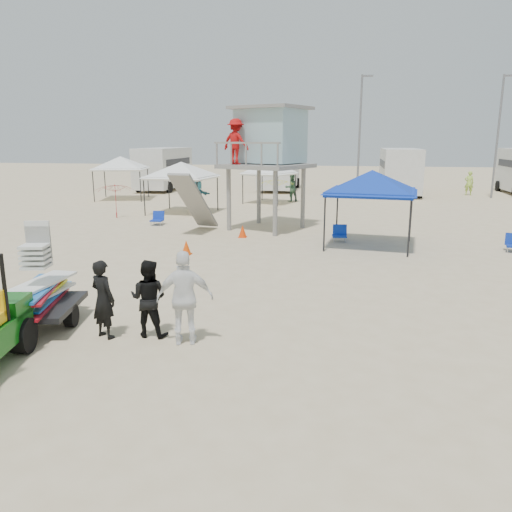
% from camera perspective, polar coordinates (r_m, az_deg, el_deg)
% --- Properties ---
extents(ground, '(140.00, 140.00, 0.00)m').
position_cam_1_polar(ground, '(9.08, -6.77, -12.18)').
color(ground, beige).
rests_on(ground, ground).
extents(surf_trailer, '(1.60, 2.42, 1.97)m').
position_cam_1_polar(surf_trailer, '(11.35, -23.20, -3.62)').
color(surf_trailer, black).
rests_on(surf_trailer, ground).
extents(man_left, '(0.68, 0.58, 1.59)m').
position_cam_1_polar(man_left, '(10.34, -17.07, -4.74)').
color(man_left, black).
rests_on(man_left, ground).
extents(man_mid, '(0.77, 0.61, 1.57)m').
position_cam_1_polar(man_mid, '(10.20, -12.17, -4.74)').
color(man_mid, black).
rests_on(man_mid, ground).
extents(man_right, '(1.16, 0.71, 1.84)m').
position_cam_1_polar(man_right, '(9.65, -8.10, -4.78)').
color(man_right, white).
rests_on(man_right, ground).
extents(lifeguard_tower, '(4.22, 4.22, 5.14)m').
position_cam_1_polar(lifeguard_tower, '(22.02, 1.03, 13.04)').
color(lifeguard_tower, gray).
rests_on(lifeguard_tower, ground).
extents(canopy_blue, '(3.38, 3.38, 3.21)m').
position_cam_1_polar(canopy_blue, '(18.74, 13.13, 9.10)').
color(canopy_blue, black).
rests_on(canopy_blue, ground).
extents(canopy_white_a, '(3.38, 3.38, 3.13)m').
position_cam_1_polar(canopy_white_a, '(27.20, -8.54, 10.29)').
color(canopy_white_a, black).
rests_on(canopy_white_a, ground).
extents(canopy_white_b, '(3.75, 3.75, 3.22)m').
position_cam_1_polar(canopy_white_b, '(34.45, -15.24, 10.70)').
color(canopy_white_b, black).
rests_on(canopy_white_b, ground).
extents(canopy_white_c, '(3.29, 3.29, 3.04)m').
position_cam_1_polar(canopy_white_c, '(31.25, 1.56, 10.62)').
color(canopy_white_c, black).
rests_on(canopy_white_c, ground).
extents(umbrella_a, '(2.51, 2.53, 1.75)m').
position_cam_1_polar(umbrella_a, '(26.21, -15.80, 6.08)').
color(umbrella_a, '#AF1219').
rests_on(umbrella_a, ground).
extents(umbrella_b, '(2.82, 2.82, 1.81)m').
position_cam_1_polar(umbrella_b, '(27.84, 2.36, 7.02)').
color(umbrella_b, '#F6F916').
rests_on(umbrella_b, ground).
extents(cone_near, '(0.34, 0.34, 0.50)m').
position_cam_1_polar(cone_near, '(17.36, -7.97, 0.98)').
color(cone_near, '#E44407').
rests_on(cone_near, ground).
extents(cone_far, '(0.34, 0.34, 0.50)m').
position_cam_1_polar(cone_far, '(20.26, -1.55, 2.85)').
color(cone_far, '#EF3B07').
rests_on(cone_far, ground).
extents(beach_chair_a, '(0.56, 0.60, 0.64)m').
position_cam_1_polar(beach_chair_a, '(23.71, -11.18, 4.26)').
color(beach_chair_a, '#0F2DA9').
rests_on(beach_chair_a, ground).
extents(beach_chair_b, '(0.60, 0.64, 0.64)m').
position_cam_1_polar(beach_chair_b, '(19.75, 9.53, 2.58)').
color(beach_chair_b, '#1037B2').
rests_on(beach_chair_b, ground).
extents(rv_far_left, '(2.64, 6.80, 3.25)m').
position_cam_1_polar(rv_far_left, '(40.56, -10.52, 10.00)').
color(rv_far_left, silver).
rests_on(rv_far_left, ground).
extents(rv_mid_left, '(2.65, 6.50, 3.25)m').
position_cam_1_polar(rv_mid_left, '(39.75, 2.68, 10.14)').
color(rv_mid_left, silver).
rests_on(rv_mid_left, ground).
extents(rv_mid_right, '(2.64, 7.00, 3.25)m').
position_cam_1_polar(rv_mid_right, '(38.02, 16.09, 9.52)').
color(rv_mid_right, silver).
rests_on(rv_mid_right, ground).
extents(light_pole_left, '(0.14, 0.14, 8.00)m').
position_cam_1_polar(light_pole_left, '(34.82, 11.73, 13.09)').
color(light_pole_left, slate).
rests_on(light_pole_left, ground).
extents(light_pole_right, '(0.14, 0.14, 8.00)m').
position_cam_1_polar(light_pole_right, '(37.53, 25.88, 12.06)').
color(light_pole_right, slate).
rests_on(light_pole_right, ground).
extents(distant_beachgoers, '(17.39, 16.70, 1.82)m').
position_cam_1_polar(distant_beachgoers, '(28.30, 8.45, 6.93)').
color(distant_beachgoers, '#BE5F36').
rests_on(distant_beachgoers, ground).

